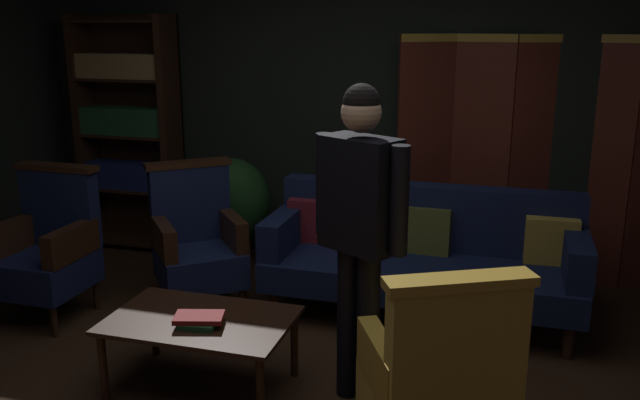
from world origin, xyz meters
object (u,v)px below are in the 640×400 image
at_px(velvet_couch, 423,252).
at_px(armchair_wing_right, 197,242).
at_px(armchair_wing_left, 48,248).
at_px(folding_screen, 539,157).
at_px(coffee_table, 201,326).
at_px(standing_figure, 360,218).
at_px(bookshelf, 129,130).
at_px(armchair_gilt_accent, 439,383).
at_px(book_green_cloth, 199,322).
at_px(book_red_leather, 199,317).
at_px(potted_plant, 232,205).

xyz_separation_m(velvet_couch, armchair_wing_right, (-1.54, -0.34, 0.04)).
bearing_deg(velvet_couch, armchair_wing_left, -163.30).
xyz_separation_m(folding_screen, armchair_wing_left, (-3.20, -1.65, -0.50)).
bearing_deg(velvet_couch, coffee_table, -127.64).
bearing_deg(standing_figure, armchair_wing_left, 168.42).
bearing_deg(bookshelf, armchair_gilt_accent, -39.93).
distance_m(velvet_couch, armchair_gilt_accent, 1.81).
xyz_separation_m(armchair_wing_right, book_green_cloth, (0.54, -1.08, -0.06)).
relative_size(armchair_gilt_accent, book_green_cloth, 5.37).
xyz_separation_m(armchair_wing_right, standing_figure, (1.36, -0.86, 0.54)).
bearing_deg(bookshelf, book_red_leather, -51.72).
xyz_separation_m(folding_screen, armchair_wing_right, (-2.28, -1.25, -0.50)).
relative_size(folding_screen, bookshelf, 1.05).
distance_m(folding_screen, velvet_couch, 1.28).
height_order(standing_figure, book_green_cloth, standing_figure).
bearing_deg(potted_plant, standing_figure, -49.51).
bearing_deg(book_green_cloth, book_red_leather, 0.00).
xyz_separation_m(armchair_gilt_accent, potted_plant, (-1.95, 2.29, 0.04)).
bearing_deg(book_red_leather, velvet_couch, 54.83).
distance_m(bookshelf, potted_plant, 1.21).
bearing_deg(potted_plant, armchair_wing_right, -83.36).
xyz_separation_m(armchair_wing_left, book_red_leather, (1.46, -0.68, -0.03)).
bearing_deg(velvet_couch, bookshelf, 164.70).
distance_m(bookshelf, book_red_leather, 2.81).
relative_size(velvet_couch, potted_plant, 2.31).
relative_size(coffee_table, armchair_gilt_accent, 0.96).
xyz_separation_m(coffee_table, standing_figure, (0.85, 0.13, 0.65)).
xyz_separation_m(armchair_wing_left, potted_plant, (0.82, 1.24, 0.04)).
xyz_separation_m(velvet_couch, standing_figure, (-0.18, -1.21, 0.57)).
bearing_deg(armchair_gilt_accent, folding_screen, 81.02).
height_order(folding_screen, bookshelf, bookshelf).
height_order(folding_screen, velvet_couch, folding_screen).
bearing_deg(book_red_leather, book_green_cloth, 0.00).
height_order(velvet_couch, armchair_wing_left, armchair_wing_left).
height_order(armchair_gilt_accent, book_red_leather, armchair_gilt_accent).
bearing_deg(armchair_wing_left, standing_figure, -11.58).
height_order(armchair_wing_left, book_green_cloth, armchair_wing_left).
bearing_deg(book_red_leather, standing_figure, 14.40).
bearing_deg(book_red_leather, armchair_wing_left, 155.14).
xyz_separation_m(armchair_wing_right, book_red_leather, (0.54, -1.08, -0.03)).
bearing_deg(armchair_wing_right, standing_figure, -32.39).
height_order(bookshelf, book_red_leather, bookshelf).
relative_size(bookshelf, armchair_wing_right, 1.97).
distance_m(armchair_wing_right, book_green_cloth, 1.21).
relative_size(coffee_table, armchair_wing_right, 0.96).
bearing_deg(potted_plant, folding_screen, 9.63).
xyz_separation_m(standing_figure, potted_plant, (-1.46, 1.71, -0.50)).
height_order(armchair_gilt_accent, standing_figure, standing_figure).
relative_size(velvet_couch, coffee_table, 2.12).
relative_size(potted_plant, book_red_leather, 3.56).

